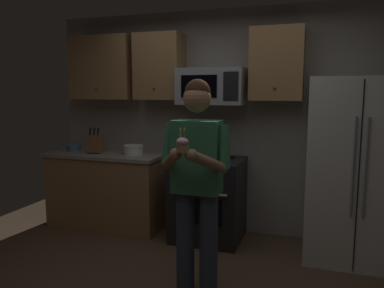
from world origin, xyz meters
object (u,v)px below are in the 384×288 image
at_px(bowl_small_colored, 74,147).
at_px(person, 197,176).
at_px(oven_range, 208,199).
at_px(refrigerator, 355,170).
at_px(bowl_large_white, 133,150).
at_px(cupcake, 182,145).
at_px(microwave, 212,86).
at_px(knife_block, 96,144).

xyz_separation_m(bowl_small_colored, person, (2.01, -1.18, 0.03)).
distance_m(oven_range, refrigerator, 1.56).
height_order(bowl_large_white, cupcake, cupcake).
distance_m(oven_range, bowl_small_colored, 1.85).
xyz_separation_m(refrigerator, cupcake, (-1.27, -1.45, 0.39)).
relative_size(oven_range, microwave, 1.26).
relative_size(knife_block, bowl_small_colored, 1.80).
relative_size(refrigerator, cupcake, 10.35).
relative_size(oven_range, person, 0.53).
distance_m(knife_block, bowl_small_colored, 0.36).
bearing_deg(knife_block, microwave, 5.95).
height_order(bowl_large_white, bowl_small_colored, bowl_large_white).
bearing_deg(microwave, cupcake, -81.74).
xyz_separation_m(microwave, bowl_large_white, (-0.94, -0.11, -0.74)).
xyz_separation_m(bowl_large_white, cupcake, (1.17, -1.51, 0.31)).
xyz_separation_m(microwave, refrigerator, (1.50, -0.16, -0.82)).
bearing_deg(microwave, bowl_large_white, -173.58).
relative_size(bowl_large_white, cupcake, 1.39).
height_order(knife_block, bowl_small_colored, knife_block).
bearing_deg(bowl_small_colored, bowl_large_white, -0.28).
relative_size(oven_range, bowl_small_colored, 5.25).
xyz_separation_m(person, cupcake, (0.00, -0.33, 0.30)).
xyz_separation_m(microwave, bowl_small_colored, (-1.78, -0.10, -0.76)).
height_order(knife_block, cupcake, cupcake).
distance_m(microwave, person, 1.49).
distance_m(bowl_large_white, person, 1.66).
bearing_deg(cupcake, oven_range, 98.92).
xyz_separation_m(oven_range, cupcake, (0.23, -1.49, 0.83)).
bearing_deg(bowl_large_white, microwave, 6.42).
relative_size(person, cupcake, 10.13).
height_order(oven_range, microwave, microwave).
bearing_deg(cupcake, knife_block, 138.61).
bearing_deg(cupcake, person, 90.00).
bearing_deg(knife_block, bowl_large_white, 5.05).
distance_m(oven_range, knife_block, 1.54).
bearing_deg(person, cupcake, -90.00).
bearing_deg(knife_block, refrigerator, -0.19).
bearing_deg(oven_range, cupcake, -81.08).
height_order(oven_range, refrigerator, refrigerator).
bearing_deg(knife_block, person, -34.35).
xyz_separation_m(oven_range, refrigerator, (1.50, -0.04, 0.44)).
height_order(refrigerator, bowl_large_white, refrigerator).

